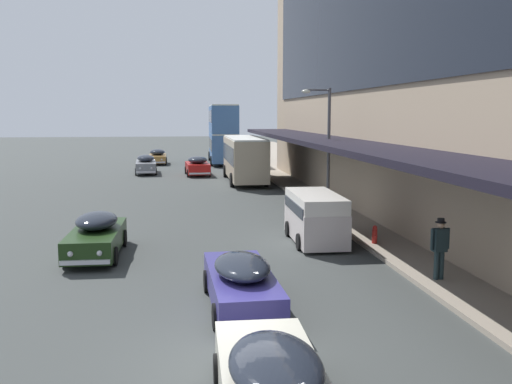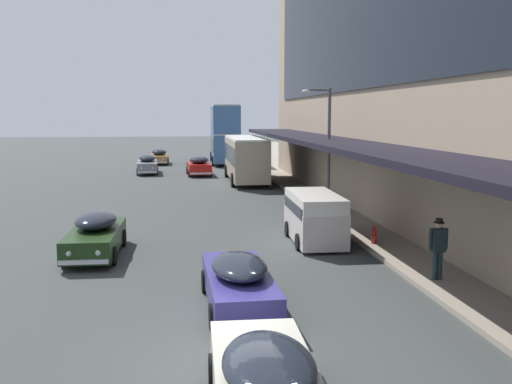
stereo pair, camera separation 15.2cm
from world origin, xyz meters
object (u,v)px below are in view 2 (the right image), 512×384
object	(u,v)px
sedan_trailing_mid	(159,157)
pedestrian_at_kerb	(438,246)
sedan_second_mid	(96,235)
transit_bus_kerbside_front	(246,156)
fire_hydrant	(374,235)
transit_bus_kerbside_rear	(225,132)
sedan_trailing_near	(238,281)
street_lamp	(325,139)
vw_van	(314,215)
sedan_lead_mid	(147,164)
sedan_far_back	(199,166)

from	to	relation	value
sedan_trailing_mid	pedestrian_at_kerb	xyz separation A→B (m)	(9.78, -43.07, 0.43)
sedan_second_mid	pedestrian_at_kerb	distance (m)	11.77
transit_bus_kerbside_front	fire_hydrant	distance (m)	21.99
transit_bus_kerbside_rear	sedan_second_mid	xyz separation A→B (m)	(-7.58, -38.18, -2.47)
transit_bus_kerbside_front	pedestrian_at_kerb	size ratio (longest dim) A/B	5.32
sedan_trailing_near	street_lamp	distance (m)	15.19
transit_bus_kerbside_front	vw_van	size ratio (longest dim) A/B	2.15
transit_bus_kerbside_rear	vw_van	distance (m)	37.14
transit_bus_kerbside_front	sedan_lead_mid	xyz separation A→B (m)	(-7.69, 7.19, -1.13)
sedan_trailing_near	vw_van	size ratio (longest dim) A/B	1.08
sedan_second_mid	sedan_trailing_mid	size ratio (longest dim) A/B	1.10
sedan_trailing_near	street_lamp	size ratio (longest dim) A/B	0.80
sedan_far_back	sedan_second_mid	xyz separation A→B (m)	(-4.54, -26.72, -0.03)
sedan_far_back	street_lamp	distance (m)	20.42
transit_bus_kerbside_rear	vw_van	xyz separation A→B (m)	(0.73, -37.07, -2.13)
transit_bus_kerbside_rear	street_lamp	xyz separation A→B (m)	(2.76, -30.80, 0.58)
pedestrian_at_kerb	fire_hydrant	xyz separation A→B (m)	(-0.27, 4.88, -0.69)
pedestrian_at_kerb	fire_hydrant	world-z (taller)	pedestrian_at_kerb
sedan_trailing_mid	transit_bus_kerbside_front	bearing A→B (deg)	-66.83
transit_bus_kerbside_rear	sedan_second_mid	world-z (taller)	transit_bus_kerbside_rear
street_lamp	sedan_far_back	bearing A→B (deg)	106.67
sedan_lead_mid	transit_bus_kerbside_rear	bearing A→B (deg)	51.58
sedan_far_back	sedan_lead_mid	xyz separation A→B (m)	(-4.34, 2.15, 0.00)
sedan_trailing_near	fire_hydrant	distance (m)	8.53
sedan_far_back	street_lamp	size ratio (longest dim) A/B	0.71
sedan_lead_mid	fire_hydrant	xyz separation A→B (m)	(10.18, -28.99, -0.29)
pedestrian_at_kerb	transit_bus_kerbside_front	bearing A→B (deg)	95.91
transit_bus_kerbside_front	sedan_second_mid	bearing A→B (deg)	-110.00
sedan_trailing_near	pedestrian_at_kerb	distance (m)	6.27
sedan_second_mid	sedan_lead_mid	bearing A→B (deg)	89.60
transit_bus_kerbside_front	street_lamp	size ratio (longest dim) A/B	1.59
sedan_trailing_mid	vw_van	distance (m)	37.71
sedan_trailing_mid	street_lamp	world-z (taller)	street_lamp
sedan_far_back	pedestrian_at_kerb	xyz separation A→B (m)	(6.11, -31.71, 0.39)
sedan_lead_mid	sedan_trailing_mid	xyz separation A→B (m)	(0.67, 9.21, -0.04)
sedan_far_back	pedestrian_at_kerb	distance (m)	32.30
street_lamp	fire_hydrant	world-z (taller)	street_lamp
transit_bus_kerbside_front	sedan_far_back	world-z (taller)	transit_bus_kerbside_front
sedan_second_mid	sedan_trailing_mid	distance (m)	38.09
sedan_trailing_near	street_lamp	bearing A→B (deg)	67.09
sedan_lead_mid	street_lamp	distance (m)	23.96
transit_bus_kerbside_rear	street_lamp	size ratio (longest dim) A/B	1.67
fire_hydrant	sedan_second_mid	bearing A→B (deg)	179.39
transit_bus_kerbside_front	sedan_far_back	bearing A→B (deg)	123.64
transit_bus_kerbside_front	transit_bus_kerbside_rear	distance (m)	16.54
sedan_second_mid	vw_van	distance (m)	8.39
pedestrian_at_kerb	fire_hydrant	bearing A→B (deg)	93.19
sedan_trailing_mid	sedan_lead_mid	bearing A→B (deg)	-94.18
sedan_far_back	pedestrian_at_kerb	size ratio (longest dim) A/B	2.38
transit_bus_kerbside_rear	sedan_trailing_mid	xyz separation A→B (m)	(-6.70, -0.09, -2.48)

